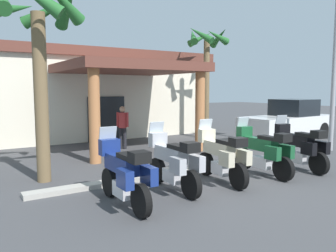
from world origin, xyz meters
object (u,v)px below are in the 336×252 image
(palm_tree_near_portico, at_px, (206,54))
(motorcycle_green, at_px, (263,151))
(pedestrian, at_px, (123,124))
(palm_tree_roadside, at_px, (39,34))
(motel_building, at_px, (84,93))
(motorcycle_silver, at_px, (174,162))
(motorcycle_blue, at_px, (124,174))
(motorcycle_black, at_px, (300,147))
(motorcycle_cream, at_px, (222,156))
(pickup_truck_white, at_px, (289,120))

(palm_tree_near_portico, bearing_deg, motorcycle_green, -116.11)
(pedestrian, distance_m, palm_tree_roadside, 5.89)
(pedestrian, relative_size, palm_tree_near_portico, 0.32)
(motel_building, bearing_deg, palm_tree_near_portico, -47.54)
(motorcycle_silver, bearing_deg, motorcycle_blue, 106.27)
(motorcycle_black, height_order, palm_tree_roadside, palm_tree_roadside)
(motorcycle_silver, bearing_deg, palm_tree_near_portico, -41.65)
(pedestrian, xyz_separation_m, palm_tree_near_portico, (4.79, 0.58, 3.13))
(motorcycle_cream, xyz_separation_m, pedestrian, (-0.04, 6.01, 0.32))
(motorcycle_blue, bearing_deg, motorcycle_green, -86.23)
(motorcycle_green, distance_m, palm_tree_near_portico, 8.18)
(motorcycle_silver, relative_size, pickup_truck_white, 0.42)
(motorcycle_green, bearing_deg, motorcycle_black, -92.22)
(motorcycle_black, relative_size, palm_tree_near_portico, 0.40)
(motorcycle_silver, height_order, motorcycle_green, same)
(motorcycle_silver, height_order, pickup_truck_white, pickup_truck_white)
(palm_tree_roadside, bearing_deg, motel_building, 64.94)
(motel_building, relative_size, motorcycle_black, 5.76)
(motel_building, xyz_separation_m, motorcycle_black, (2.70, -11.78, -1.53))
(motorcycle_blue, xyz_separation_m, motorcycle_green, (4.45, 0.25, 0.00))
(motorcycle_blue, xyz_separation_m, motorcycle_silver, (1.48, 0.38, 0.00))
(palm_tree_near_portico, bearing_deg, motorcycle_blue, -138.17)
(motorcycle_blue, distance_m, motorcycle_black, 5.94)
(motorcycle_cream, bearing_deg, motorcycle_green, -84.63)
(motorcycle_silver, bearing_deg, motel_building, -6.65)
(motel_building, distance_m, palm_tree_roadside, 10.05)
(motel_building, bearing_deg, pickup_truck_white, -43.52)
(motel_building, relative_size, pickup_truck_white, 2.40)
(pickup_truck_white, bearing_deg, pedestrian, 163.54)
(pedestrian, bearing_deg, motel_building, -133.34)
(motorcycle_cream, bearing_deg, pedestrian, 8.57)
(motorcycle_cream, relative_size, palm_tree_roadside, 0.42)
(motorcycle_silver, bearing_deg, motorcycle_black, -91.24)
(motorcycle_green, distance_m, pedestrian, 6.28)
(motorcycle_blue, distance_m, palm_tree_near_portico, 10.92)
(motel_building, xyz_separation_m, motorcycle_silver, (-1.76, -11.53, -1.53))
(motorcycle_blue, relative_size, motorcycle_green, 1.00)
(palm_tree_near_portico, relative_size, palm_tree_roadside, 1.05)
(motorcycle_blue, bearing_deg, palm_tree_near_portico, -47.59)
(pedestrian, distance_m, palm_tree_near_portico, 5.75)
(motorcycle_cream, distance_m, pickup_truck_white, 8.97)
(motorcycle_black, bearing_deg, pickup_truck_white, -39.84)
(motorcycle_cream, relative_size, pedestrian, 1.26)
(motorcycle_blue, relative_size, motorcycle_black, 1.00)
(motorcycle_green, relative_size, palm_tree_roadside, 0.42)
(motorcycle_cream, height_order, motorcycle_green, same)
(motorcycle_blue, distance_m, pickup_truck_white, 11.80)
(motorcycle_black, relative_size, pedestrian, 1.26)
(pickup_truck_white, bearing_deg, motorcycle_silver, -159.92)
(motorcycle_green, height_order, pickup_truck_white, pickup_truck_white)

